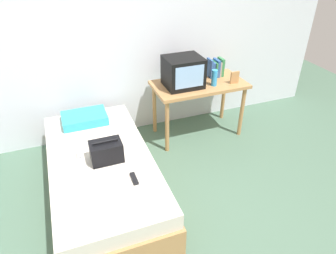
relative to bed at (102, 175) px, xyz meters
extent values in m
plane|color=#4C6B56|center=(0.81, -0.83, -0.23)|extent=(8.00, 8.00, 0.00)
cube|color=silver|center=(0.81, 1.17, 1.07)|extent=(5.20, 0.10, 2.60)
cube|color=#B27F4C|center=(0.00, 0.00, -0.08)|extent=(1.00, 2.00, 0.30)
cube|color=beige|center=(0.00, 0.00, 0.15)|extent=(0.97, 1.94, 0.16)
cube|color=#B27F4C|center=(1.40, 0.69, 0.49)|extent=(1.16, 0.60, 0.04)
cylinder|color=#B27F4C|center=(0.88, 0.45, 0.12)|extent=(0.05, 0.05, 0.70)
cylinder|color=#B27F4C|center=(1.92, 0.45, 0.12)|extent=(0.05, 0.05, 0.70)
cylinder|color=#B27F4C|center=(0.88, 0.93, 0.12)|extent=(0.05, 0.05, 0.70)
cylinder|color=#B27F4C|center=(1.92, 0.93, 0.12)|extent=(0.05, 0.05, 0.70)
cube|color=black|center=(1.17, 0.70, 0.69)|extent=(0.44, 0.38, 0.36)
cube|color=#8CB2E0|center=(1.17, 0.50, 0.70)|extent=(0.35, 0.01, 0.26)
cylinder|color=#3399DB|center=(1.53, 0.57, 0.61)|extent=(0.07, 0.07, 0.20)
cube|color=#2D5699|center=(1.60, 0.83, 0.63)|extent=(0.02, 0.15, 0.24)
cube|color=#2D5699|center=(1.63, 0.83, 0.61)|extent=(0.04, 0.13, 0.20)
cube|color=#337F47|center=(1.67, 0.83, 0.61)|extent=(0.02, 0.16, 0.20)
cube|color=#2D5699|center=(1.70, 0.83, 0.62)|extent=(0.03, 0.16, 0.22)
cube|color=gray|center=(1.73, 0.83, 0.61)|extent=(0.02, 0.15, 0.20)
cube|color=#337F47|center=(1.76, 0.83, 0.62)|extent=(0.04, 0.14, 0.23)
cube|color=#B27F4C|center=(1.80, 0.54, 0.58)|extent=(0.11, 0.02, 0.15)
cube|color=#33A8B7|center=(-0.04, 0.72, 0.29)|extent=(0.50, 0.35, 0.10)
cube|color=black|center=(0.06, -0.07, 0.34)|extent=(0.30, 0.20, 0.20)
cylinder|color=black|center=(0.06, -0.07, 0.45)|extent=(0.24, 0.02, 0.02)
cube|color=white|center=(-0.09, -0.34, 0.24)|extent=(0.21, 0.29, 0.01)
cube|color=black|center=(0.23, -0.44, 0.25)|extent=(0.04, 0.16, 0.02)
cube|color=#B7B7BC|center=(-0.19, 0.11, 0.25)|extent=(0.04, 0.14, 0.02)
camera|label=1|loc=(-0.21, -2.47, 2.09)|focal=32.81mm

